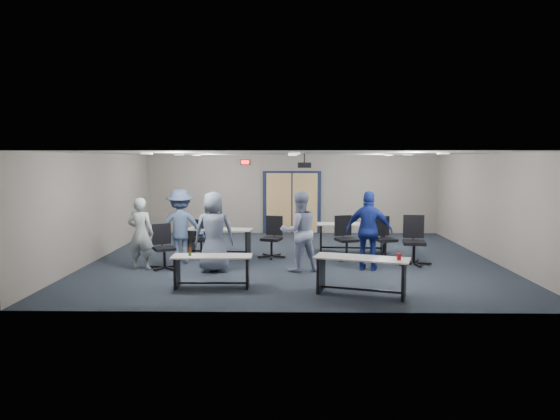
{
  "coord_description": "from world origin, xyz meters",
  "views": [
    {
      "loc": [
        -0.11,
        -12.65,
        2.57
      ],
      "look_at": [
        -0.33,
        -0.3,
        1.29
      ],
      "focal_mm": 32.0,
      "sensor_mm": 36.0,
      "label": 1
    }
  ],
  "objects_px": {
    "chair_loose_left": "(164,247)",
    "chair_back_c": "(347,238)",
    "chair_back_d": "(386,238)",
    "chair_back_b": "(272,237)",
    "table_back_right": "(352,232)",
    "table_back_left": "(219,237)",
    "person_lightblue": "(299,231)",
    "person_navy": "(369,231)",
    "person_back": "(180,226)",
    "person_gray": "(141,233)",
    "chair_loose_right": "(414,241)",
    "table_front_right": "(362,269)",
    "chair_back_a": "(201,238)",
    "table_front_left": "(212,265)",
    "person_plaid": "(214,232)"
  },
  "relations": [
    {
      "from": "chair_back_d",
      "to": "person_gray",
      "type": "relative_size",
      "value": 0.64
    },
    {
      "from": "chair_back_b",
      "to": "table_back_left",
      "type": "bearing_deg",
      "value": -176.67
    },
    {
      "from": "chair_loose_left",
      "to": "chair_back_c",
      "type": "bearing_deg",
      "value": -13.59
    },
    {
      "from": "table_front_left",
      "to": "table_back_right",
      "type": "distance_m",
      "value": 5.13
    },
    {
      "from": "person_gray",
      "to": "person_back",
      "type": "relative_size",
      "value": 0.92
    },
    {
      "from": "person_plaid",
      "to": "table_back_right",
      "type": "bearing_deg",
      "value": -149.86
    },
    {
      "from": "table_front_left",
      "to": "chair_back_b",
      "type": "bearing_deg",
      "value": 68.8
    },
    {
      "from": "table_front_left",
      "to": "person_lightblue",
      "type": "relative_size",
      "value": 0.87
    },
    {
      "from": "table_back_left",
      "to": "person_lightblue",
      "type": "distance_m",
      "value": 2.85
    },
    {
      "from": "chair_loose_right",
      "to": "person_back",
      "type": "distance_m",
      "value": 5.71
    },
    {
      "from": "chair_back_b",
      "to": "chair_back_d",
      "type": "height_order",
      "value": "chair_back_d"
    },
    {
      "from": "chair_back_a",
      "to": "chair_back_d",
      "type": "xyz_separation_m",
      "value": [
        4.8,
        -0.24,
        0.06
      ]
    },
    {
      "from": "chair_loose_right",
      "to": "person_lightblue",
      "type": "distance_m",
      "value": 2.9
    },
    {
      "from": "person_back",
      "to": "table_front_right",
      "type": "bearing_deg",
      "value": 134.07
    },
    {
      "from": "table_front_right",
      "to": "chair_back_d",
      "type": "distance_m",
      "value": 3.61
    },
    {
      "from": "table_front_right",
      "to": "person_lightblue",
      "type": "distance_m",
      "value": 2.33
    },
    {
      "from": "person_back",
      "to": "person_navy",
      "type": "bearing_deg",
      "value": 160.12
    },
    {
      "from": "person_navy",
      "to": "person_back",
      "type": "relative_size",
      "value": 1.0
    },
    {
      "from": "table_front_left",
      "to": "person_navy",
      "type": "xyz_separation_m",
      "value": [
        3.39,
        1.63,
        0.47
      ]
    },
    {
      "from": "person_gray",
      "to": "person_navy",
      "type": "relative_size",
      "value": 0.92
    },
    {
      "from": "table_front_left",
      "to": "table_front_right",
      "type": "distance_m",
      "value": 2.96
    },
    {
      "from": "chair_loose_left",
      "to": "person_navy",
      "type": "bearing_deg",
      "value": -28.77
    },
    {
      "from": "chair_back_b",
      "to": "table_back_right",
      "type": "bearing_deg",
      "value": 40.34
    },
    {
      "from": "chair_back_d",
      "to": "person_gray",
      "type": "xyz_separation_m",
      "value": [
        -5.93,
        -1.32,
        0.3
      ]
    },
    {
      "from": "table_front_right",
      "to": "chair_loose_left",
      "type": "distance_m",
      "value": 4.81
    },
    {
      "from": "table_front_left",
      "to": "chair_back_a",
      "type": "distance_m",
      "value": 3.28
    },
    {
      "from": "table_front_right",
      "to": "person_back",
      "type": "bearing_deg",
      "value": 162.53
    },
    {
      "from": "chair_loose_right",
      "to": "chair_back_d",
      "type": "bearing_deg",
      "value": 134.78
    },
    {
      "from": "person_back",
      "to": "table_back_right",
      "type": "bearing_deg",
      "value": -171.03
    },
    {
      "from": "chair_loose_left",
      "to": "person_plaid",
      "type": "distance_m",
      "value": 1.3
    },
    {
      "from": "person_lightblue",
      "to": "table_front_right",
      "type": "bearing_deg",
      "value": 101.49
    },
    {
      "from": "chair_loose_right",
      "to": "person_plaid",
      "type": "height_order",
      "value": "person_plaid"
    },
    {
      "from": "chair_back_a",
      "to": "table_front_right",
      "type": "bearing_deg",
      "value": -45.42
    },
    {
      "from": "chair_back_b",
      "to": "person_navy",
      "type": "height_order",
      "value": "person_navy"
    },
    {
      "from": "chair_back_a",
      "to": "person_lightblue",
      "type": "distance_m",
      "value": 3.09
    },
    {
      "from": "chair_back_a",
      "to": "person_gray",
      "type": "xyz_separation_m",
      "value": [
        -1.13,
        -1.57,
        0.36
      ]
    },
    {
      "from": "chair_back_a",
      "to": "chair_loose_left",
      "type": "xyz_separation_m",
      "value": [
        -0.6,
        -1.51,
        0.04
      ]
    },
    {
      "from": "table_back_left",
      "to": "person_plaid",
      "type": "xyz_separation_m",
      "value": [
        0.15,
        -1.96,
        0.43
      ]
    },
    {
      "from": "person_lightblue",
      "to": "person_navy",
      "type": "distance_m",
      "value": 1.62
    },
    {
      "from": "chair_loose_right",
      "to": "table_front_right",
      "type": "bearing_deg",
      "value": -112.77
    },
    {
      "from": "chair_back_a",
      "to": "person_back",
      "type": "distance_m",
      "value": 1.02
    },
    {
      "from": "chair_back_d",
      "to": "chair_loose_left",
      "type": "relative_size",
      "value": 1.04
    },
    {
      "from": "chair_back_a",
      "to": "chair_loose_right",
      "type": "height_order",
      "value": "chair_loose_right"
    },
    {
      "from": "chair_back_a",
      "to": "chair_loose_right",
      "type": "relative_size",
      "value": 0.8
    },
    {
      "from": "chair_back_a",
      "to": "person_lightblue",
      "type": "height_order",
      "value": "person_lightblue"
    },
    {
      "from": "table_front_right",
      "to": "person_back",
      "type": "relative_size",
      "value": 1.02
    },
    {
      "from": "chair_back_a",
      "to": "chair_back_b",
      "type": "distance_m",
      "value": 1.87
    },
    {
      "from": "chair_back_b",
      "to": "chair_back_d",
      "type": "distance_m",
      "value": 2.94
    },
    {
      "from": "table_front_left",
      "to": "table_back_left",
      "type": "xyz_separation_m",
      "value": [
        -0.32,
        3.38,
        0.04
      ]
    },
    {
      "from": "chair_back_b",
      "to": "person_navy",
      "type": "bearing_deg",
      "value": -13.57
    }
  ]
}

